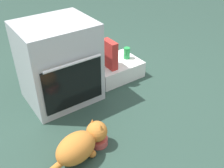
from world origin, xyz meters
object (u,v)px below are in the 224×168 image
at_px(food_bowl, 99,140).
at_px(soda_can, 127,53).
at_px(oven, 59,63).
at_px(cereal_box, 110,54).
at_px(pantry_cabinet, 115,69).
at_px(cat, 80,145).

height_order(food_bowl, soda_can, soda_can).
xyz_separation_m(food_bowl, soda_can, (0.81, 0.71, 0.19)).
bearing_deg(soda_can, oven, -178.76).
bearing_deg(cereal_box, food_bowl, -130.35).
distance_m(oven, food_bowl, 0.77).
bearing_deg(food_bowl, cereal_box, 49.65).
bearing_deg(pantry_cabinet, cereal_box, -151.94).
distance_m(pantry_cabinet, cat, 1.12).
bearing_deg(food_bowl, soda_can, 41.29).
height_order(pantry_cabinet, cereal_box, cereal_box).
xyz_separation_m(cat, soda_can, (0.98, 0.75, 0.11)).
height_order(oven, food_bowl, oven).
distance_m(cat, soda_can, 1.24).
relative_size(pantry_cabinet, cat, 0.75).
distance_m(food_bowl, cereal_box, 0.91).
xyz_separation_m(pantry_cabinet, cat, (-0.83, -0.75, 0.04)).
bearing_deg(cereal_box, soda_can, 11.62).
bearing_deg(food_bowl, pantry_cabinet, 47.09).
distance_m(food_bowl, soda_can, 1.10).
height_order(cat, soda_can, soda_can).
relative_size(oven, food_bowl, 5.18).
distance_m(pantry_cabinet, food_bowl, 0.98).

